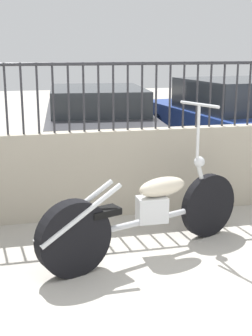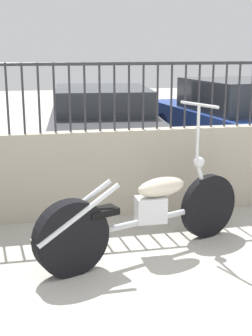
% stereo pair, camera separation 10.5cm
% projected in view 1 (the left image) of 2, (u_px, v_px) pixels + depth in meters
% --- Properties ---
extents(low_wall, '(8.59, 0.18, 0.99)m').
position_uv_depth(low_wall, '(135.00, 172.00, 5.45)').
color(low_wall, '#B2A893').
rests_on(low_wall, ground_plane).
extents(fence_railing, '(8.59, 0.04, 0.75)m').
position_uv_depth(fence_railing, '(135.00, 86.00, 5.20)').
color(fence_railing, '#2D2D33').
rests_on(fence_railing, low_wall).
extents(motorcycle_silver, '(2.13, 0.93, 1.39)m').
position_uv_depth(motorcycle_silver, '(137.00, 216.00, 4.29)').
color(motorcycle_silver, black).
rests_on(motorcycle_silver, ground_plane).
extents(car_dark_grey, '(2.15, 4.44, 1.24)m').
position_uv_depth(car_dark_grey, '(97.00, 121.00, 8.35)').
color(car_dark_grey, black).
rests_on(car_dark_grey, ground_plane).
extents(car_blue, '(2.27, 4.17, 1.37)m').
position_uv_depth(car_blue, '(233.00, 117.00, 8.46)').
color(car_blue, black).
rests_on(car_blue, ground_plane).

